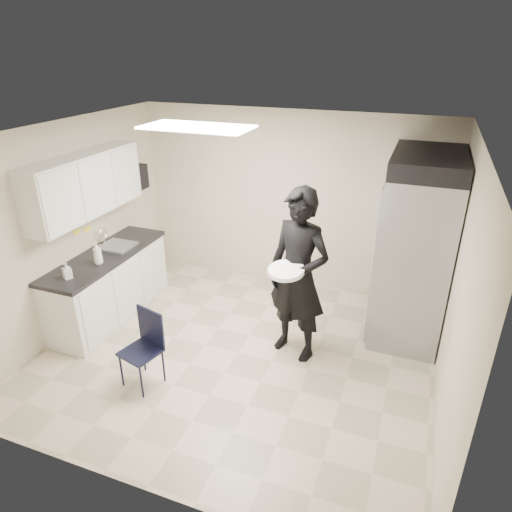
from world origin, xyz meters
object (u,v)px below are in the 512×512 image
at_px(folding_chair, 140,352).
at_px(commercial_fridge, 415,255).
at_px(man_tuxedo, 298,276).
at_px(lower_counter, 109,287).

bearing_deg(folding_chair, commercial_fridge, 54.45).
bearing_deg(man_tuxedo, folding_chair, -123.42).
height_order(commercial_fridge, man_tuxedo, commercial_fridge).
height_order(lower_counter, commercial_fridge, commercial_fridge).
xyz_separation_m(folding_chair, man_tuxedo, (1.39, 1.15, 0.61)).
bearing_deg(commercial_fridge, man_tuxedo, -140.29).
height_order(lower_counter, man_tuxedo, man_tuxedo).
xyz_separation_m(lower_counter, folding_chair, (1.19, -1.06, -0.01)).
distance_m(lower_counter, folding_chair, 1.60).
xyz_separation_m(commercial_fridge, folding_chair, (-2.59, -2.14, -0.63)).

